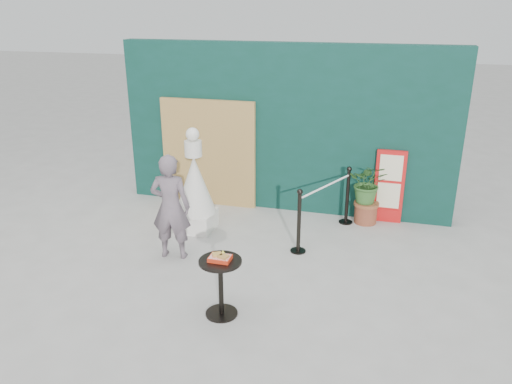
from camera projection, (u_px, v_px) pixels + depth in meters
name	position (u px, v px, depth m)	size (l,w,h in m)	color
ground	(232.00, 293.00, 6.63)	(60.00, 60.00, 0.00)	#ADAAA5
back_wall	(285.00, 129.00, 8.94)	(6.00, 0.30, 3.00)	#0A3027
bamboo_fence	(208.00, 153.00, 9.28)	(1.80, 0.08, 2.00)	tan
woman	(171.00, 207.00, 7.33)	(0.59, 0.39, 1.61)	#685963
menu_board	(389.00, 187.00, 8.59)	(0.50, 0.07, 1.30)	red
statue	(195.00, 189.00, 8.26)	(0.69, 0.69, 1.77)	white
cafe_table	(221.00, 279.00, 6.01)	(0.52, 0.52, 0.75)	black
food_basket	(220.00, 257.00, 5.91)	(0.26, 0.19, 0.11)	red
planter	(368.00, 189.00, 8.56)	(0.64, 0.56, 1.09)	brown
stanchion_barrier	(325.00, 208.00, 8.08)	(0.84, 1.54, 1.03)	black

